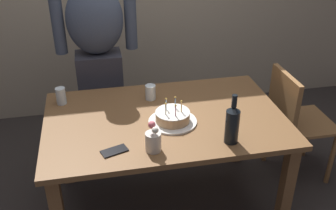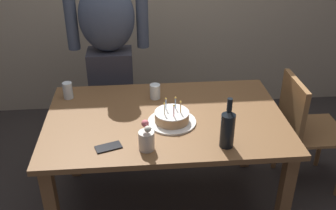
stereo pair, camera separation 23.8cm
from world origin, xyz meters
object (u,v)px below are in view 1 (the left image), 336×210
at_px(birthday_cake, 173,118).
at_px(flower_vase, 153,140).
at_px(water_glass_far, 61,96).
at_px(cell_phone, 114,151).
at_px(person_man_bearded, 98,59).
at_px(dining_chair, 293,117).
at_px(wine_bottle, 232,124).
at_px(water_glass_near, 150,92).

height_order(birthday_cake, flower_vase, flower_vase).
distance_m(birthday_cake, water_glass_far, 0.78).
xyz_separation_m(cell_phone, person_man_bearded, (-0.03, 1.02, 0.13)).
relative_size(birthday_cake, water_glass_far, 2.62).
xyz_separation_m(water_glass_far, person_man_bearded, (0.27, 0.40, 0.08)).
bearing_deg(flower_vase, dining_chair, 24.24).
bearing_deg(wine_bottle, cell_phone, 176.80).
xyz_separation_m(water_glass_far, flower_vase, (0.51, -0.65, 0.01)).
xyz_separation_m(water_glass_near, dining_chair, (1.05, -0.08, -0.27)).
xyz_separation_m(birthday_cake, cell_phone, (-0.38, -0.23, -0.03)).
bearing_deg(cell_phone, birthday_cake, 12.84).
height_order(birthday_cake, wine_bottle, wine_bottle).
height_order(water_glass_near, flower_vase, flower_vase).
bearing_deg(flower_vase, cell_phone, 171.95).
relative_size(water_glass_far, person_man_bearded, 0.07).
distance_m(water_glass_far, dining_chair, 1.67).
xyz_separation_m(cell_phone, dining_chair, (1.35, 0.48, -0.23)).
bearing_deg(cell_phone, wine_bottle, -22.13).
bearing_deg(birthday_cake, person_man_bearded, 117.27).
bearing_deg(water_glass_far, birthday_cake, -29.56).
distance_m(wine_bottle, person_man_bearded, 1.26).
distance_m(water_glass_near, flower_vase, 0.60).
bearing_deg(flower_vase, wine_bottle, -0.87).
xyz_separation_m(wine_bottle, dining_chair, (0.69, 0.52, -0.34)).
distance_m(cell_phone, dining_chair, 1.45).
distance_m(birthday_cake, dining_chair, 1.03).
distance_m(wine_bottle, cell_phone, 0.67).
relative_size(water_glass_near, dining_chair, 0.12).
xyz_separation_m(birthday_cake, water_glass_far, (-0.68, 0.38, 0.02)).
bearing_deg(water_glass_near, cell_phone, -117.55).
relative_size(wine_bottle, person_man_bearded, 0.18).
relative_size(water_glass_near, wine_bottle, 0.34).
height_order(water_glass_far, cell_phone, water_glass_far).
relative_size(flower_vase, person_man_bearded, 0.11).
relative_size(water_glass_near, water_glass_far, 0.89).
distance_m(water_glass_far, person_man_bearded, 0.49).
height_order(wine_bottle, dining_chair, wine_bottle).
distance_m(cell_phone, person_man_bearded, 1.03).
height_order(cell_phone, flower_vase, flower_vase).
relative_size(wine_bottle, flower_vase, 1.65).
xyz_separation_m(birthday_cake, water_glass_near, (-0.08, 0.33, 0.02)).
bearing_deg(birthday_cake, cell_phone, -148.23).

